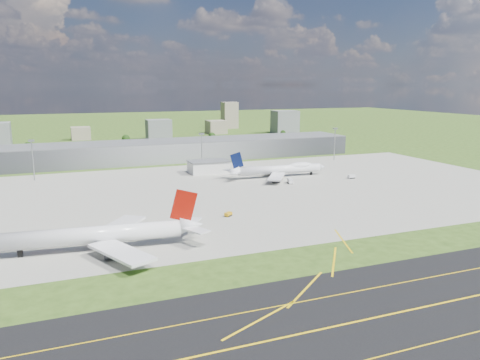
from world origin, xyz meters
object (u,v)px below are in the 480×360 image
object	(u,v)px
tug_yellow	(228,214)
van_white_near	(290,181)
airliner_red_twin	(102,235)
airliner_blue_quad	(280,170)
van_white_far	(352,177)
fire_truck	(50,237)

from	to	relation	value
tug_yellow	van_white_near	bearing A→B (deg)	5.69
airliner_red_twin	airliner_blue_quad	bearing A→B (deg)	-134.43
airliner_red_twin	van_white_far	bearing A→B (deg)	-148.13
van_white_far	tug_yellow	bearing A→B (deg)	-153.84
airliner_blue_quad	fire_truck	xyz separation A→B (m)	(-139.37, -82.53, -3.18)
airliner_red_twin	fire_truck	size ratio (longest dim) A/B	9.34
fire_truck	tug_yellow	distance (m)	76.14
airliner_red_twin	van_white_near	size ratio (longest dim) A/B	12.57
tug_yellow	van_white_near	distance (m)	81.20
airliner_red_twin	van_white_near	xyz separation A→B (m)	(118.04, 79.38, -4.19)
airliner_red_twin	van_white_far	size ratio (longest dim) A/B	15.88
tug_yellow	van_white_near	size ratio (longest dim) A/B	0.69
airliner_red_twin	fire_truck	bearing A→B (deg)	-38.75
airliner_blue_quad	fire_truck	bearing A→B (deg)	-146.22
van_white_near	tug_yellow	bearing A→B (deg)	144.35
fire_truck	van_white_near	world-z (taller)	fire_truck
tug_yellow	van_white_far	bearing A→B (deg)	-9.25
airliner_red_twin	van_white_far	distance (m)	180.16
airliner_blue_quad	fire_truck	world-z (taller)	airliner_blue_quad
fire_truck	tug_yellow	world-z (taller)	fire_truck
airliner_red_twin	fire_truck	distance (m)	25.53
van_white_near	van_white_far	xyz separation A→B (m)	(44.05, -0.85, -0.18)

